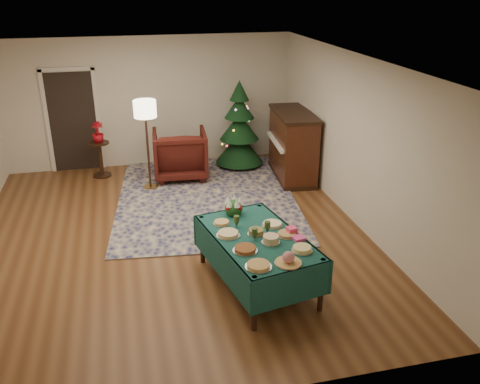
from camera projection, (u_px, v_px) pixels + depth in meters
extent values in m
plane|color=#593319|center=(173.00, 236.00, 8.04)|extent=(7.00, 7.00, 0.00)
plane|color=white|center=(163.00, 62.00, 6.98)|extent=(7.00, 7.00, 0.00)
plane|color=beige|center=(151.00, 102.00, 10.64)|extent=(6.00, 0.00, 6.00)
plane|color=beige|center=(211.00, 283.00, 4.38)|extent=(6.00, 0.00, 6.00)
plane|color=beige|center=(355.00, 141.00, 8.15)|extent=(0.00, 7.00, 7.00)
cube|color=black|center=(73.00, 122.00, 10.41)|extent=(0.92, 0.02, 2.04)
cube|color=silver|center=(47.00, 123.00, 10.28)|extent=(0.08, 0.04, 2.14)
cube|color=silver|center=(98.00, 120.00, 10.50)|extent=(0.08, 0.04, 2.14)
cube|color=silver|center=(66.00, 69.00, 9.98)|extent=(1.08, 0.04, 0.08)
cube|color=#15184F|center=(206.00, 197.00, 9.42)|extent=(3.65, 4.53, 0.02)
cylinder|color=black|center=(254.00, 304.00, 5.76)|extent=(0.07, 0.07, 0.72)
cylinder|color=black|center=(202.00, 240.00, 7.16)|extent=(0.07, 0.07, 0.72)
cylinder|color=black|center=(321.00, 285.00, 6.11)|extent=(0.07, 0.07, 0.72)
cylinder|color=black|center=(259.00, 228.00, 7.50)|extent=(0.07, 0.07, 0.72)
cube|color=#11393E|center=(257.00, 238.00, 6.50)|extent=(1.39, 1.99, 0.04)
cube|color=#11393E|center=(229.00, 223.00, 7.33)|extent=(1.07, 0.24, 0.45)
cube|color=#11393E|center=(292.00, 288.00, 5.83)|extent=(1.07, 0.24, 0.45)
cube|color=#11393E|center=(292.00, 244.00, 6.78)|extent=(0.39, 1.82, 0.45)
cube|color=#11393E|center=(220.00, 260.00, 6.38)|extent=(0.39, 1.82, 0.45)
cylinder|color=silver|center=(258.00, 267.00, 5.81)|extent=(0.31, 0.31, 0.01)
cylinder|color=tan|center=(258.00, 265.00, 5.80)|extent=(0.27, 0.27, 0.03)
cylinder|color=silver|center=(288.00, 263.00, 5.88)|extent=(0.32, 0.32, 0.01)
sphere|color=#CC727A|center=(288.00, 257.00, 5.85)|extent=(0.14, 0.14, 0.14)
cylinder|color=silver|center=(302.00, 251.00, 6.15)|extent=(0.26, 0.26, 0.01)
cylinder|color=#D8D172|center=(302.00, 248.00, 6.14)|extent=(0.22, 0.22, 0.05)
cylinder|color=silver|center=(245.00, 250.00, 6.15)|extent=(0.31, 0.31, 0.01)
cylinder|color=brown|center=(245.00, 249.00, 6.14)|extent=(0.26, 0.26, 0.04)
cylinder|color=silver|center=(271.00, 242.00, 6.34)|extent=(0.23, 0.23, 0.01)
cylinder|color=tan|center=(271.00, 239.00, 6.32)|extent=(0.20, 0.20, 0.09)
cylinder|color=silver|center=(287.00, 235.00, 6.52)|extent=(0.27, 0.27, 0.01)
cylinder|color=#B2844C|center=(287.00, 234.00, 6.51)|extent=(0.23, 0.23, 0.03)
cylinder|color=silver|center=(228.00, 235.00, 6.52)|extent=(0.31, 0.31, 0.01)
cylinder|color=#D8BF7F|center=(228.00, 233.00, 6.51)|extent=(0.26, 0.26, 0.04)
cylinder|color=silver|center=(256.00, 234.00, 6.55)|extent=(0.23, 0.23, 0.01)
cylinder|color=maroon|center=(256.00, 231.00, 6.54)|extent=(0.19, 0.19, 0.06)
cylinder|color=silver|center=(272.00, 225.00, 6.78)|extent=(0.29, 0.29, 0.01)
cylinder|color=#F2EACC|center=(272.00, 224.00, 6.77)|extent=(0.24, 0.24, 0.03)
cylinder|color=silver|center=(222.00, 223.00, 6.82)|extent=(0.23, 0.23, 0.01)
cylinder|color=tan|center=(222.00, 222.00, 6.81)|extent=(0.20, 0.20, 0.03)
cone|color=#2D471E|center=(237.00, 224.00, 6.71)|extent=(0.07, 0.07, 0.09)
cylinder|color=#2D471E|center=(237.00, 219.00, 6.68)|extent=(0.08, 0.08, 0.09)
cone|color=#2D471E|center=(267.00, 230.00, 6.56)|extent=(0.07, 0.07, 0.09)
cylinder|color=#2D471E|center=(267.00, 225.00, 6.52)|extent=(0.08, 0.08, 0.09)
cone|color=#2D471E|center=(255.00, 237.00, 6.39)|extent=(0.07, 0.07, 0.09)
cylinder|color=#2D471E|center=(255.00, 231.00, 6.36)|extent=(0.08, 0.08, 0.09)
cube|color=#F54498|center=(298.00, 238.00, 6.41)|extent=(0.17, 0.17, 0.04)
cube|color=#FA456E|center=(292.00, 231.00, 6.54)|extent=(0.14, 0.14, 0.10)
sphere|color=#1E4C1E|center=(234.00, 208.00, 7.05)|extent=(0.25, 0.25, 0.25)
cone|color=white|center=(240.00, 200.00, 7.03)|extent=(0.10, 0.10, 0.12)
cone|color=white|center=(234.00, 198.00, 7.09)|extent=(0.10, 0.10, 0.12)
cone|color=white|center=(228.00, 200.00, 7.04)|extent=(0.10, 0.10, 0.12)
cone|color=white|center=(229.00, 203.00, 6.95)|extent=(0.10, 0.10, 0.12)
cone|color=white|center=(237.00, 203.00, 6.94)|extent=(0.10, 0.10, 0.12)
sphere|color=#B20C0F|center=(239.00, 203.00, 7.11)|extent=(0.07, 0.07, 0.07)
sphere|color=#B20C0F|center=(228.00, 204.00, 7.10)|extent=(0.07, 0.07, 0.07)
sphere|color=#B20C0F|center=(228.00, 208.00, 6.96)|extent=(0.07, 0.07, 0.07)
sphere|color=#B20C0F|center=(239.00, 208.00, 6.97)|extent=(0.07, 0.07, 0.07)
imported|color=#40120D|center=(180.00, 152.00, 10.19)|extent=(1.11, 1.05, 1.07)
cylinder|color=#A57F3F|center=(151.00, 187.00, 9.84)|extent=(0.29, 0.29, 0.03)
cylinder|color=black|center=(148.00, 150.00, 9.54)|extent=(0.04, 0.04, 1.56)
cylinder|color=#FFEABF|center=(145.00, 109.00, 9.24)|extent=(0.42, 0.42, 0.31)
cylinder|color=black|center=(102.00, 175.00, 10.42)|extent=(0.36, 0.36, 0.04)
cylinder|color=black|center=(101.00, 160.00, 10.29)|extent=(0.08, 0.08, 0.67)
cylinder|color=black|center=(99.00, 143.00, 10.15)|extent=(0.40, 0.40, 0.03)
imported|color=#A40B16|center=(98.00, 137.00, 10.10)|extent=(0.23, 0.42, 0.23)
cylinder|color=black|center=(239.00, 162.00, 10.98)|extent=(0.11, 0.11, 0.15)
cone|color=black|center=(239.00, 147.00, 10.85)|extent=(1.34, 1.34, 0.64)
cone|color=black|center=(239.00, 126.00, 10.67)|extent=(1.10, 1.10, 0.55)
cone|color=black|center=(239.00, 107.00, 10.51)|extent=(0.83, 0.83, 0.46)
cone|color=black|center=(239.00, 90.00, 10.37)|extent=(0.54, 0.54, 0.41)
cube|color=black|center=(291.00, 175.00, 10.37)|extent=(0.81, 1.60, 0.09)
cube|color=#371A0D|center=(293.00, 145.00, 10.13)|extent=(0.78, 1.57, 1.26)
cube|color=black|center=(294.00, 113.00, 9.87)|extent=(0.83, 1.62, 0.05)
cube|color=white|center=(277.00, 142.00, 10.05)|extent=(0.25, 1.31, 0.07)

